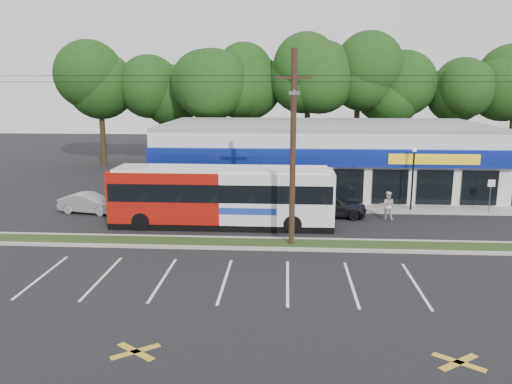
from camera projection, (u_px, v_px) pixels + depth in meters
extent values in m
plane|color=black|center=(233.00, 250.00, 25.39)|extent=(120.00, 120.00, 0.00)
cube|color=#1C3515|center=(235.00, 243.00, 26.35)|extent=(40.00, 1.60, 0.12)
cube|color=#9E9E93|center=(233.00, 248.00, 25.52)|extent=(40.00, 0.25, 0.14)
cube|color=#9E9E93|center=(236.00, 238.00, 27.18)|extent=(40.00, 0.25, 0.14)
cube|color=#9E9E93|center=(320.00, 208.00, 33.86)|extent=(32.00, 2.20, 0.10)
cube|color=silver|center=(322.00, 158.00, 40.14)|extent=(25.00, 12.00, 5.00)
cube|color=navy|center=(328.00, 158.00, 33.85)|extent=(25.00, 0.50, 1.20)
cube|color=black|center=(327.00, 186.00, 34.46)|extent=(24.00, 0.12, 2.40)
cube|color=gold|center=(434.00, 159.00, 33.17)|extent=(6.00, 0.06, 0.70)
cube|color=gray|center=(322.00, 125.00, 39.58)|extent=(25.00, 12.00, 0.30)
cylinder|color=black|center=(293.00, 151.00, 25.13)|extent=(0.30, 0.30, 10.00)
cube|color=black|center=(294.00, 78.00, 24.37)|extent=(1.80, 0.12, 0.12)
cylinder|color=#59595E|center=(294.00, 90.00, 23.33)|extent=(0.10, 2.40, 0.10)
cube|color=#59595E|center=(294.00, 93.00, 22.08)|extent=(0.50, 0.25, 0.15)
cylinder|color=black|center=(233.00, 76.00, 24.53)|extent=(50.00, 0.02, 0.02)
cylinder|color=black|center=(233.00, 82.00, 24.59)|extent=(50.00, 0.02, 0.02)
cylinder|color=black|center=(412.00, 182.00, 32.89)|extent=(0.12, 0.12, 4.00)
sphere|color=silver|center=(414.00, 150.00, 32.45)|extent=(0.30, 0.30, 0.30)
cylinder|color=#59595E|center=(490.00, 197.00, 32.58)|extent=(0.06, 0.06, 2.20)
cube|color=white|center=(492.00, 183.00, 32.34)|extent=(0.45, 0.04, 0.45)
cylinder|color=black|center=(105.00, 138.00, 51.12)|extent=(0.56, 0.56, 5.72)
sphere|color=black|center=(101.00, 83.00, 49.94)|extent=(6.76, 6.76, 6.76)
cylinder|color=black|center=(153.00, 139.00, 50.82)|extent=(0.56, 0.56, 5.72)
sphere|color=black|center=(150.00, 83.00, 49.64)|extent=(6.76, 6.76, 6.76)
cylinder|color=black|center=(201.00, 139.00, 50.52)|extent=(0.56, 0.56, 5.72)
sphere|color=black|center=(200.00, 83.00, 49.34)|extent=(6.76, 6.76, 6.76)
cylinder|color=black|center=(250.00, 139.00, 50.21)|extent=(0.56, 0.56, 5.72)
sphere|color=black|center=(250.00, 83.00, 49.04)|extent=(6.76, 6.76, 6.76)
cylinder|color=black|center=(300.00, 140.00, 49.91)|extent=(0.56, 0.56, 5.72)
sphere|color=black|center=(301.00, 83.00, 48.73)|extent=(6.76, 6.76, 6.76)
cylinder|color=black|center=(350.00, 140.00, 49.61)|extent=(0.56, 0.56, 5.72)
sphere|color=black|center=(353.00, 83.00, 48.43)|extent=(6.76, 6.76, 6.76)
cylinder|color=black|center=(401.00, 140.00, 49.31)|extent=(0.56, 0.56, 5.72)
sphere|color=black|center=(405.00, 83.00, 48.13)|extent=(6.76, 6.76, 6.76)
cylinder|color=black|center=(453.00, 141.00, 49.00)|extent=(0.56, 0.56, 5.72)
sphere|color=black|center=(458.00, 83.00, 47.83)|extent=(6.76, 6.76, 6.76)
cylinder|color=black|center=(505.00, 141.00, 48.70)|extent=(0.56, 0.56, 5.72)
sphere|color=black|center=(511.00, 83.00, 47.52)|extent=(6.76, 6.76, 6.76)
cube|color=#9B110B|center=(167.00, 194.00, 29.65)|extent=(6.54, 2.73, 2.99)
cube|color=white|center=(277.00, 196.00, 29.25)|extent=(6.54, 2.73, 2.99)
cube|color=black|center=(222.00, 222.00, 29.80)|extent=(13.07, 2.69, 0.38)
cube|color=black|center=(222.00, 189.00, 29.38)|extent=(12.81, 2.81, 1.03)
cube|color=black|center=(334.00, 193.00, 29.00)|extent=(0.06, 2.31, 1.52)
cube|color=#193899|center=(248.00, 211.00, 28.14)|extent=(3.27, 0.04, 0.38)
cube|color=white|center=(222.00, 169.00, 29.12)|extent=(12.42, 2.47, 0.20)
cylinder|color=black|center=(141.00, 221.00, 28.81)|extent=(1.05, 0.31, 1.05)
cylinder|color=black|center=(152.00, 211.00, 31.23)|extent=(1.05, 0.31, 1.05)
cylinder|color=black|center=(293.00, 224.00, 28.27)|extent=(1.05, 0.31, 1.05)
cylinder|color=black|center=(292.00, 213.00, 30.69)|extent=(1.05, 0.31, 1.05)
imported|color=black|center=(329.00, 204.00, 31.75)|extent=(4.78, 2.19, 1.59)
imported|color=#96999D|center=(89.00, 203.00, 32.70)|extent=(4.15, 2.07, 1.31)
imported|color=beige|center=(318.00, 200.00, 32.84)|extent=(0.65, 0.51, 1.58)
imported|color=beige|center=(387.00, 205.00, 31.05)|extent=(1.00, 0.86, 1.79)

